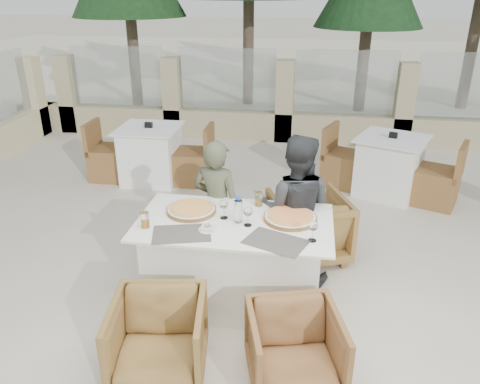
# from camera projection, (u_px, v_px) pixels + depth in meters

# --- Properties ---
(ground) EXTENTS (80.00, 80.00, 0.00)m
(ground) POSITION_uv_depth(u_px,v_px,m) (246.00, 306.00, 4.03)
(ground) COLOR beige
(ground) RESTS_ON ground
(sand_patch) EXTENTS (30.00, 16.00, 0.01)m
(sand_patch) POSITION_uv_depth(u_px,v_px,m) (300.00, 63.00, 16.69)
(sand_patch) COLOR beige
(sand_patch) RESTS_ON ground
(perimeter_wall_far) EXTENTS (10.00, 0.34, 1.60)m
(perimeter_wall_far) POSITION_uv_depth(u_px,v_px,m) (285.00, 96.00, 8.05)
(perimeter_wall_far) COLOR tan
(perimeter_wall_far) RESTS_ON ground
(dining_table) EXTENTS (1.60, 0.90, 0.77)m
(dining_table) POSITION_uv_depth(u_px,v_px,m) (235.00, 261.00, 3.98)
(dining_table) COLOR white
(dining_table) RESTS_ON ground
(placemat_near_left) EXTENTS (0.51, 0.40, 0.00)m
(placemat_near_left) POSITION_uv_depth(u_px,v_px,m) (182.00, 234.00, 3.63)
(placemat_near_left) COLOR #58534C
(placemat_near_left) RESTS_ON dining_table
(placemat_near_right) EXTENTS (0.53, 0.45, 0.00)m
(placemat_near_right) POSITION_uv_depth(u_px,v_px,m) (276.00, 242.00, 3.51)
(placemat_near_right) COLOR #545048
(placemat_near_right) RESTS_ON dining_table
(pizza_left) EXTENTS (0.43, 0.43, 0.05)m
(pizza_left) POSITION_uv_depth(u_px,v_px,m) (191.00, 209.00, 3.97)
(pizza_left) COLOR orange
(pizza_left) RESTS_ON dining_table
(pizza_right) EXTENTS (0.52, 0.52, 0.06)m
(pizza_right) POSITION_uv_depth(u_px,v_px,m) (290.00, 216.00, 3.84)
(pizza_right) COLOR #E24D1E
(pizza_right) RESTS_ON dining_table
(water_bottle) EXTENTS (0.07, 0.07, 0.23)m
(water_bottle) POSITION_uv_depth(u_px,v_px,m) (238.00, 209.00, 3.77)
(water_bottle) COLOR #ABCAE0
(water_bottle) RESTS_ON dining_table
(wine_glass_centre) EXTENTS (0.08, 0.08, 0.18)m
(wine_glass_centre) POSITION_uv_depth(u_px,v_px,m) (224.00, 208.00, 3.84)
(wine_glass_centre) COLOR white
(wine_glass_centre) RESTS_ON dining_table
(wine_glass_near) EXTENTS (0.10, 0.10, 0.18)m
(wine_glass_near) POSITION_uv_depth(u_px,v_px,m) (248.00, 215.00, 3.72)
(wine_glass_near) COLOR silver
(wine_glass_near) RESTS_ON dining_table
(wine_glass_corner) EXTENTS (0.08, 0.08, 0.18)m
(wine_glass_corner) POSITION_uv_depth(u_px,v_px,m) (313.00, 230.00, 3.49)
(wine_glass_corner) COLOR silver
(wine_glass_corner) RESTS_ON dining_table
(beer_glass_left) EXTENTS (0.08, 0.08, 0.13)m
(beer_glass_left) POSITION_uv_depth(u_px,v_px,m) (145.00, 220.00, 3.70)
(beer_glass_left) COLOR orange
(beer_glass_left) RESTS_ON dining_table
(beer_glass_right) EXTENTS (0.08, 0.08, 0.13)m
(beer_glass_right) POSITION_uv_depth(u_px,v_px,m) (259.00, 199.00, 4.07)
(beer_glass_right) COLOR gold
(beer_glass_right) RESTS_ON dining_table
(olive_dish) EXTENTS (0.14, 0.14, 0.04)m
(olive_dish) POSITION_uv_depth(u_px,v_px,m) (208.00, 228.00, 3.68)
(olive_dish) COLOR silver
(olive_dish) RESTS_ON dining_table
(armchair_far_left) EXTENTS (0.74, 0.76, 0.58)m
(armchair_far_left) POSITION_uv_depth(u_px,v_px,m) (214.00, 235.00, 4.60)
(armchair_far_left) COLOR olive
(armchair_far_left) RESTS_ON ground
(armchair_far_right) EXTENTS (0.93, 0.94, 0.67)m
(armchair_far_right) POSITION_uv_depth(u_px,v_px,m) (308.00, 226.00, 4.67)
(armchair_far_right) COLOR olive
(armchair_far_right) RESTS_ON ground
(armchair_near_left) EXTENTS (0.72, 0.74, 0.60)m
(armchair_near_left) POSITION_uv_depth(u_px,v_px,m) (159.00, 339.00, 3.23)
(armchair_near_left) COLOR olive
(armchair_near_left) RESTS_ON ground
(armchair_near_right) EXTENTS (0.75, 0.76, 0.57)m
(armchair_near_right) POSITION_uv_depth(u_px,v_px,m) (294.00, 350.00, 3.15)
(armchair_near_right) COLOR brown
(armchair_near_right) RESTS_ON ground
(diner_left) EXTENTS (0.54, 0.42, 1.30)m
(diner_left) POSITION_uv_depth(u_px,v_px,m) (217.00, 207.00, 4.35)
(diner_left) COLOR #4D513A
(diner_left) RESTS_ON ground
(diner_right) EXTENTS (0.73, 0.60, 1.40)m
(diner_right) POSITION_uv_depth(u_px,v_px,m) (295.00, 210.00, 4.17)
(diner_right) COLOR #313335
(diner_right) RESTS_ON ground
(bg_table_a) EXTENTS (1.65, 0.85, 0.77)m
(bg_table_a) POSITION_uv_depth(u_px,v_px,m) (151.00, 154.00, 6.50)
(bg_table_a) COLOR white
(bg_table_a) RESTS_ON ground
(bg_table_b) EXTENTS (1.83, 1.39, 0.77)m
(bg_table_b) POSITION_uv_depth(u_px,v_px,m) (389.00, 166.00, 6.07)
(bg_table_b) COLOR white
(bg_table_b) RESTS_ON ground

